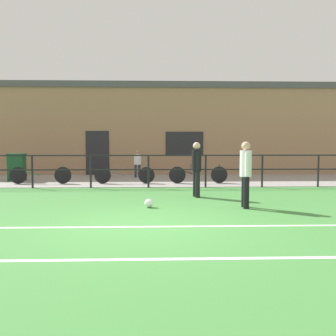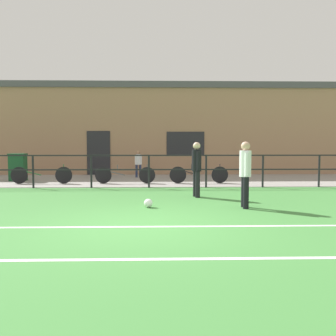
% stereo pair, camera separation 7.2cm
% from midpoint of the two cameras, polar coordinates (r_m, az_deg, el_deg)
% --- Properties ---
extents(ground, '(60.00, 44.00, 0.04)m').
position_cam_midpoint_polar(ground, '(7.46, -3.61, -8.74)').
color(ground, '#42843D').
extents(field_line_touchline, '(36.00, 0.11, 0.00)m').
position_cam_midpoint_polar(field_line_touchline, '(7.37, -3.63, -8.72)').
color(field_line_touchline, white).
rests_on(field_line_touchline, ground).
extents(field_line_hash, '(36.00, 0.11, 0.00)m').
position_cam_midpoint_polar(field_line_hash, '(5.44, -4.41, -13.42)').
color(field_line_hash, white).
rests_on(field_line_hash, ground).
extents(pavement_strip, '(48.00, 5.00, 0.02)m').
position_cam_midpoint_polar(pavement_strip, '(15.86, -2.53, -1.80)').
color(pavement_strip, gray).
rests_on(pavement_strip, ground).
extents(perimeter_fence, '(36.07, 0.07, 1.15)m').
position_cam_midpoint_polar(perimeter_fence, '(13.31, -2.71, 0.25)').
color(perimeter_fence, black).
rests_on(perimeter_fence, ground).
extents(clubhouse_facade, '(28.00, 2.56, 4.45)m').
position_cam_midpoint_polar(clubhouse_facade, '(19.48, -2.37, 5.84)').
color(clubhouse_facade, '#A37A5B').
rests_on(clubhouse_facade, ground).
extents(player_goalkeeper, '(0.28, 0.43, 1.59)m').
position_cam_midpoint_polar(player_goalkeeper, '(11.09, 4.47, 0.30)').
color(player_goalkeeper, black).
rests_on(player_goalkeeper, ground).
extents(player_striker, '(0.28, 0.44, 1.62)m').
position_cam_midpoint_polar(player_striker, '(9.45, 11.66, -0.36)').
color(player_striker, black).
rests_on(player_striker, ground).
extents(soccer_ball_match, '(0.21, 0.21, 0.21)m').
position_cam_midpoint_polar(soccer_ball_match, '(9.42, -2.74, -5.26)').
color(soccer_ball_match, white).
rests_on(soccer_ball_match, ground).
extents(spectator_child, '(0.31, 0.21, 1.18)m').
position_cam_midpoint_polar(spectator_child, '(16.91, -4.32, 0.87)').
color(spectator_child, '#232D4C').
rests_on(spectator_child, pavement_strip).
extents(bicycle_parked_0, '(2.24, 0.04, 0.73)m').
position_cam_midpoint_polar(bicycle_parked_0, '(14.62, 4.74, -0.96)').
color(bicycle_parked_0, black).
rests_on(bicycle_parked_0, pavement_strip).
extents(bicycle_parked_1, '(2.30, 0.04, 0.73)m').
position_cam_midpoint_polar(bicycle_parked_1, '(15.17, -18.23, -0.97)').
color(bicycle_parked_1, black).
rests_on(bicycle_parked_1, pavement_strip).
extents(bicycle_parked_2, '(2.28, 0.04, 0.72)m').
position_cam_midpoint_polar(bicycle_parked_2, '(14.58, -6.28, -1.01)').
color(bicycle_parked_2, black).
rests_on(bicycle_parked_2, pavement_strip).
extents(trash_bin_1, '(0.64, 0.54, 1.10)m').
position_cam_midpoint_polar(trash_bin_1, '(16.58, -21.35, 0.14)').
color(trash_bin_1, '#194C28').
rests_on(trash_bin_1, pavement_strip).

